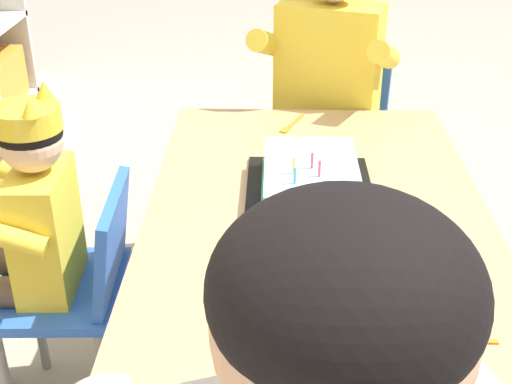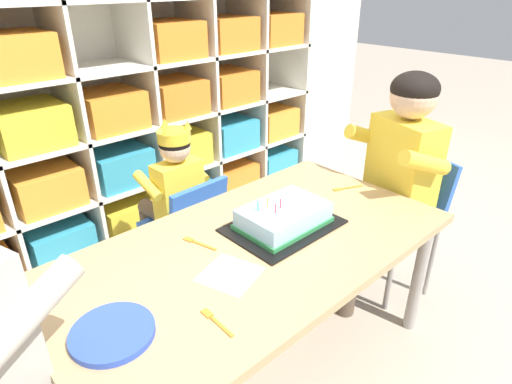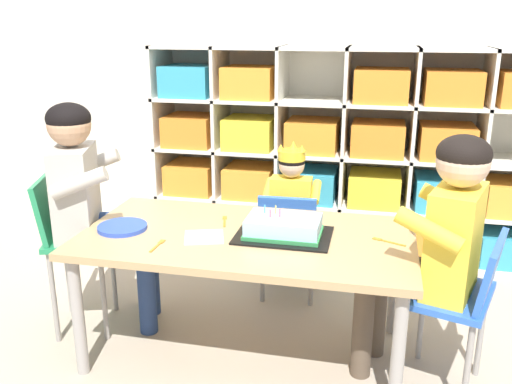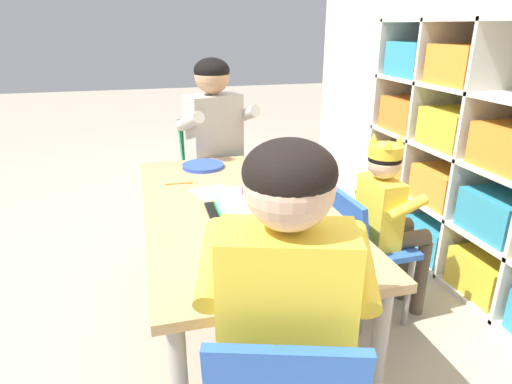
{
  "view_description": "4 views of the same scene",
  "coord_description": "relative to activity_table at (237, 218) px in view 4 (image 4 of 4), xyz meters",
  "views": [
    {
      "loc": [
        -1.19,
        0.1,
        1.3
      ],
      "look_at": [
        0.06,
        0.13,
        0.63
      ],
      "focal_mm": 48.62,
      "sensor_mm": 36.0,
      "label": 1
    },
    {
      "loc": [
        -0.82,
        -0.89,
        1.37
      ],
      "look_at": [
        0.1,
        0.1,
        0.69
      ],
      "focal_mm": 30.13,
      "sensor_mm": 36.0,
      "label": 2
    },
    {
      "loc": [
        0.52,
        -2.09,
        1.41
      ],
      "look_at": [
        0.01,
        0.15,
        0.7
      ],
      "focal_mm": 38.64,
      "sensor_mm": 36.0,
      "label": 3
    },
    {
      "loc": [
        1.6,
        -0.34,
        1.24
      ],
      "look_at": [
        0.09,
        0.05,
        0.65
      ],
      "focal_mm": 30.75,
      "sensor_mm": 36.0,
      "label": 4
    }
  ],
  "objects": [
    {
      "name": "ground",
      "position": [
        0.0,
        0.0,
        -0.5
      ],
      "size": [
        16.0,
        16.0,
        0.0
      ],
      "primitive_type": "plane",
      "color": "tan"
    },
    {
      "name": "guest_at_table_side",
      "position": [
        0.76,
        -0.05,
        0.13
      ],
      "size": [
        0.48,
        0.46,
        1.03
      ],
      "rotation": [
        0.0,
        0.0,
        -1.88
      ],
      "color": "yellow",
      "rests_on": "ground"
    },
    {
      "name": "adult_helper_seated",
      "position": [
        -0.75,
        0.07,
        0.17
      ],
      "size": [
        0.48,
        0.46,
        1.08
      ],
      "rotation": [
        0.0,
        0.0,
        1.88
      ],
      "color": "#B2ADA3",
      "rests_on": "ground"
    },
    {
      "name": "classroom_chair_adult_side",
      "position": [
        -0.85,
        0.03,
        -0.04
      ],
      "size": [
        0.39,
        0.4,
        0.74
      ],
      "rotation": [
        0.0,
        0.0,
        1.88
      ],
      "color": "#238451",
      "rests_on": "ground"
    },
    {
      "name": "fork_by_napkin",
      "position": [
        -0.13,
        0.14,
        0.06
      ],
      "size": [
        0.05,
        0.13,
        0.0
      ],
      "rotation": [
        0.0,
        0.0,
        4.97
      ],
      "color": "orange",
      "rests_on": "activity_table"
    },
    {
      "name": "child_with_crown",
      "position": [
        0.09,
        0.64,
        0.01
      ],
      "size": [
        0.3,
        0.31,
        0.83
      ],
      "rotation": [
        0.0,
        0.0,
        3.18
      ],
      "color": "yellow",
      "rests_on": "ground"
    },
    {
      "name": "fork_near_cake_tray",
      "position": [
        -0.32,
        -0.19,
        0.06
      ],
      "size": [
        0.02,
        0.13,
        0.0
      ],
      "rotation": [
        0.0,
        0.0,
        4.68
      ],
      "color": "orange",
      "rests_on": "activity_table"
    },
    {
      "name": "paper_plate_stack",
      "position": [
        -0.54,
        -0.06,
        0.06
      ],
      "size": [
        0.21,
        0.21,
        0.02
      ],
      "primitive_type": "cylinder",
      "color": "blue",
      "rests_on": "activity_table"
    },
    {
      "name": "birthday_cake_on_tray",
      "position": [
        0.16,
        0.01,
        0.09
      ],
      "size": [
        0.39,
        0.28,
        0.12
      ],
      "color": "black",
      "rests_on": "activity_table"
    },
    {
      "name": "activity_table",
      "position": [
        0.0,
        0.0,
        0.0
      ],
      "size": [
        1.39,
        0.74,
        0.56
      ],
      "color": "tan",
      "rests_on": "ground"
    },
    {
      "name": "classroom_chair_blue",
      "position": [
        0.09,
        0.54,
        -0.14
      ],
      "size": [
        0.32,
        0.31,
        0.59
      ],
      "rotation": [
        0.0,
        0.0,
        3.18
      ],
      "color": "blue",
      "rests_on": "ground"
    },
    {
      "name": "paper_napkin_square",
      "position": [
        -0.16,
        -0.07,
        0.06
      ],
      "size": [
        0.2,
        0.2,
        0.0
      ],
      "primitive_type": "cube",
      "rotation": [
        0.0,
        0.0,
        0.31
      ],
      "color": "white",
      "rests_on": "activity_table"
    },
    {
      "name": "fork_near_child_seat",
      "position": [
        0.58,
        0.05,
        0.06
      ],
      "size": [
        0.14,
        0.07,
        0.0
      ],
      "rotation": [
        0.0,
        0.0,
        5.86
      ],
      "color": "orange",
      "rests_on": "activity_table"
    }
  ]
}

